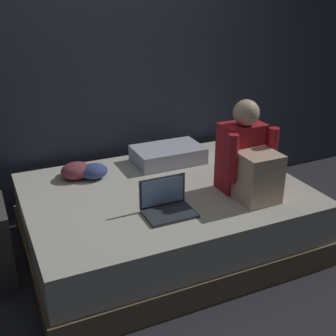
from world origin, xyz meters
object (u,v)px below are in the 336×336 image
person_sitting (248,160)px  pillow (168,155)px  bed (165,217)px  clothes_pile (82,171)px  laptop (167,204)px

person_sitting → pillow: (-0.26, 0.74, -0.19)m
person_sitting → bed: bearing=149.3°
bed → pillow: (0.23, 0.45, 0.30)m
bed → clothes_pile: 0.72m
laptop → pillow: (0.36, 0.77, 0.01)m
bed → clothes_pile: size_ratio=5.87×
person_sitting → clothes_pile: (-0.99, 0.72, -0.19)m
bed → pillow: 0.59m
bed → laptop: size_ratio=6.25×
laptop → clothes_pile: 0.84m
person_sitting → laptop: size_ratio=2.05×
bed → laptop: (-0.13, -0.32, 0.29)m
person_sitting → pillow: size_ratio=1.17×
bed → laptop: bearing=-112.0°
bed → person_sitting: bearing=-30.7°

